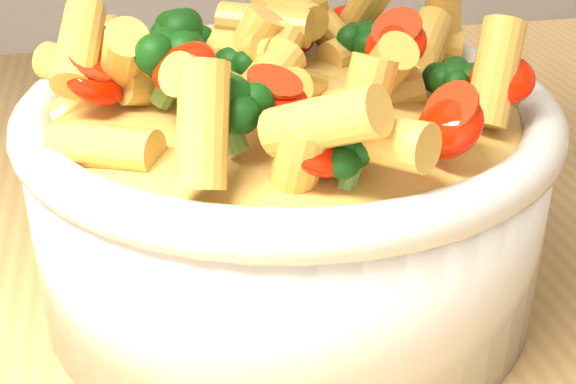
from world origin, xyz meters
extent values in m
cube|color=#B0864B|center=(0.00, 0.00, 0.88)|extent=(1.20, 0.80, 0.04)
cylinder|color=silver|center=(-0.09, -0.06, 0.95)|extent=(0.26, 0.26, 0.10)
ellipsoid|color=silver|center=(-0.09, -0.06, 0.92)|extent=(0.24, 0.24, 0.04)
torus|color=silver|center=(-0.09, -0.06, 1.00)|extent=(0.27, 0.27, 0.02)
ellipsoid|color=#F0B551|center=(-0.09, -0.06, 1.00)|extent=(0.23, 0.23, 0.03)
camera|label=1|loc=(-0.17, -0.43, 1.16)|focal=50.00mm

